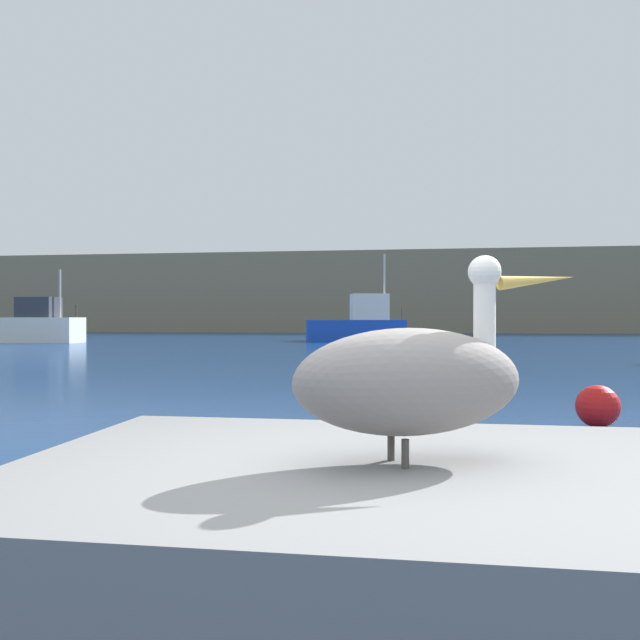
{
  "coord_description": "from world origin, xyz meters",
  "views": [
    {
      "loc": [
        0.14,
        -2.38,
        1.37
      ],
      "look_at": [
        -2.72,
        16.67,
        1.32
      ],
      "focal_mm": 35.97,
      "sensor_mm": 36.0,
      "label": 1
    }
  ],
  "objects_px": {
    "pelican": "(412,378)",
    "fishing_boat_white": "(35,326)",
    "fishing_boat_blue": "(360,324)",
    "mooring_buoy": "(598,406)"
  },
  "relations": [
    {
      "from": "pelican",
      "to": "fishing_boat_white",
      "type": "xyz_separation_m",
      "value": [
        -21.13,
        30.48,
        -0.17
      ]
    },
    {
      "from": "pelican",
      "to": "mooring_buoy",
      "type": "bearing_deg",
      "value": 45.25
    },
    {
      "from": "fishing_boat_blue",
      "to": "fishing_boat_white",
      "type": "height_order",
      "value": "fishing_boat_blue"
    },
    {
      "from": "fishing_boat_blue",
      "to": "fishing_boat_white",
      "type": "relative_size",
      "value": 1.16
    },
    {
      "from": "pelican",
      "to": "fishing_boat_blue",
      "type": "relative_size",
      "value": 0.2
    },
    {
      "from": "fishing_boat_white",
      "to": "pelican",
      "type": "bearing_deg",
      "value": -54.98
    },
    {
      "from": "fishing_boat_white",
      "to": "fishing_boat_blue",
      "type": "bearing_deg",
      "value": 18.98
    },
    {
      "from": "pelican",
      "to": "fishing_boat_blue",
      "type": "bearing_deg",
      "value": 71.72
    },
    {
      "from": "pelican",
      "to": "fishing_boat_white",
      "type": "distance_m",
      "value": 37.09
    },
    {
      "from": "pelican",
      "to": "fishing_boat_blue",
      "type": "xyz_separation_m",
      "value": [
        -3.41,
        36.48,
        -0.09
      ]
    }
  ]
}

